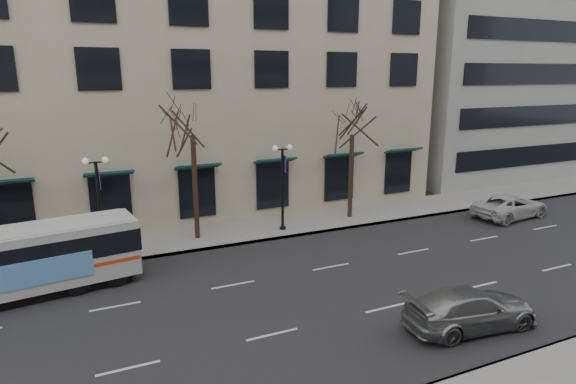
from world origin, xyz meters
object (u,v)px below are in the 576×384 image
city_bus (1,264)px  white_pickup (510,206)px  tree_far_right (353,119)px  tree_far_mid (192,117)px  lamp_post_left (100,202)px  lamp_post_right (283,183)px  silver_car (471,309)px

city_bus → white_pickup: city_bus is taller
white_pickup → tree_far_right: bearing=61.3°
tree_far_mid → lamp_post_left: tree_far_mid is taller
lamp_post_right → silver_car: (1.91, -13.00, -2.20)m
city_bus → silver_car: size_ratio=2.17×
tree_far_right → lamp_post_left: size_ratio=1.55×
tree_far_mid → lamp_post_left: size_ratio=1.64×
lamp_post_left → tree_far_right: bearing=2.3°
tree_far_mid → city_bus: size_ratio=0.77×
city_bus → silver_car: 18.66m
city_bus → white_pickup: 28.86m
tree_far_mid → lamp_post_right: size_ratio=1.64×
tree_far_right → white_pickup: 11.97m
tree_far_right → lamp_post_right: bearing=-173.1°
tree_far_mid → city_bus: (-9.09, -4.06, -5.29)m
tree_far_right → lamp_post_left: 15.40m
silver_car → white_pickup: size_ratio=0.95×
lamp_post_left → lamp_post_right: (10.00, 0.00, 0.00)m
silver_car → white_pickup: (12.84, 9.60, 0.00)m
lamp_post_left → silver_car: 17.77m
tree_far_mid → lamp_post_right: (5.01, -0.60, -3.96)m
lamp_post_right → city_bus: size_ratio=0.47×
city_bus → lamp_post_right: bearing=5.9°
city_bus → white_pickup: (28.84, 0.06, -0.87)m
city_bus → white_pickup: bearing=-7.7°
tree_far_mid → lamp_post_right: tree_far_mid is taller
tree_far_right → city_bus: bearing=-168.0°
tree_far_right → lamp_post_right: size_ratio=1.55×
lamp_post_left → white_pickup: size_ratio=0.96×
tree_far_right → silver_car: (-3.08, -13.60, -5.67)m
lamp_post_left → city_bus: size_ratio=0.47×
silver_car → city_bus: bearing=64.8°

